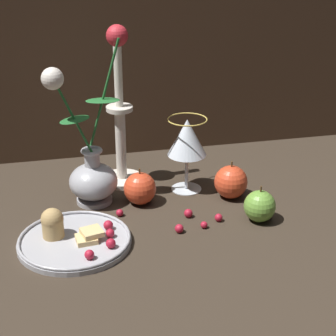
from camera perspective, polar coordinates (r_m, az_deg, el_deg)
ground_plane at (r=1.17m, az=-2.42°, el=-4.62°), size 2.40×2.40×0.00m
vase at (r=1.19m, az=-7.71°, el=0.61°), size 0.18×0.10×0.37m
plate_with_pastries at (r=1.08m, az=-9.68°, el=-7.00°), size 0.21×0.21×0.07m
wine_glass at (r=1.23m, az=1.95°, el=2.88°), size 0.09×0.09×0.17m
candlestick at (r=1.27m, az=-4.84°, el=2.91°), size 0.10×0.10×0.35m
apple_beside_vase at (r=1.20m, az=-2.81°, el=-2.08°), size 0.07×0.07×0.08m
apple_near_glass at (r=1.23m, az=6.40°, el=-1.42°), size 0.07×0.07×0.09m
apple_at_table_edge at (r=1.15m, az=9.30°, el=-3.84°), size 0.06×0.06×0.08m
berry_near_plate at (r=1.14m, az=5.17°, el=-5.04°), size 0.02×0.02×0.02m
berry_front_center at (r=1.10m, az=1.15°, el=-6.17°), size 0.02×0.02×0.02m
berry_by_glass_stem at (r=1.12m, az=3.68°, el=-5.79°), size 0.01×0.01×0.01m
berry_under_candlestick at (r=1.15m, az=2.08°, el=-4.62°), size 0.02×0.02×0.02m
berry_far_right at (r=1.16m, az=-4.95°, el=-4.52°), size 0.01×0.01×0.01m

